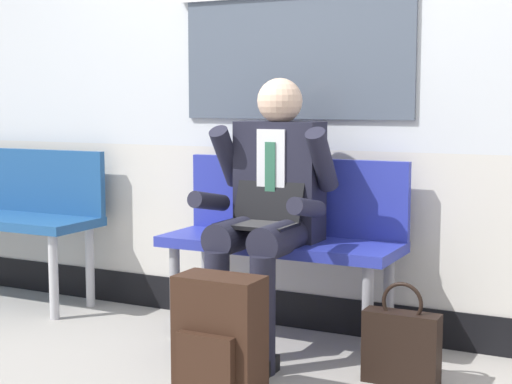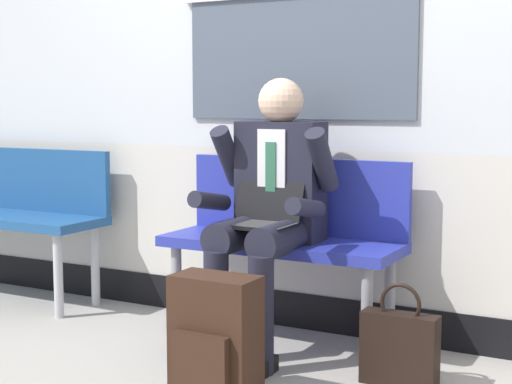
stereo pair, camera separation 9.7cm
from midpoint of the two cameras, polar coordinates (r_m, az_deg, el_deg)
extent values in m
plane|color=#9E9991|center=(3.64, -1.17, -11.81)|extent=(18.00, 18.00, 0.00)
cube|color=beige|center=(4.00, 2.58, -2.05)|extent=(5.39, 0.12, 0.73)
cube|color=black|center=(4.10, 2.55, -8.38)|extent=(5.39, 0.14, 0.18)
cube|color=#28339E|center=(3.68, 0.96, -3.83)|extent=(1.14, 0.42, 0.05)
cube|color=#28339E|center=(3.81, 2.15, -0.28)|extent=(1.14, 0.04, 0.37)
cylinder|color=gray|center=(3.85, -6.65, -7.29)|extent=(0.05, 0.05, 0.46)
cylinder|color=gray|center=(4.09, -4.32, -6.42)|extent=(0.05, 0.05, 0.46)
cylinder|color=gray|center=(3.42, 7.31, -9.06)|extent=(0.05, 0.05, 0.46)
cylinder|color=gray|center=(3.70, 8.88, -7.90)|extent=(0.05, 0.05, 0.46)
cube|color=navy|center=(4.86, -17.76, 0.87)|extent=(1.31, 0.04, 0.37)
cylinder|color=#B7B7BC|center=(4.30, -15.16, -5.99)|extent=(0.05, 0.05, 0.46)
cylinder|color=#B7B7BC|center=(4.52, -12.61, -5.30)|extent=(0.05, 0.05, 0.46)
cylinder|color=#1E1E2D|center=(3.54, -2.13, -3.11)|extent=(0.15, 0.40, 0.15)
cylinder|color=#1E1E2D|center=(3.44, -3.66, -8.50)|extent=(0.11, 0.11, 0.51)
cube|color=black|center=(3.45, -4.15, -12.24)|extent=(0.10, 0.26, 0.07)
cylinder|color=#1E1E2D|center=(3.44, 1.08, -3.39)|extent=(0.15, 0.40, 0.15)
cylinder|color=#1E1E2D|center=(3.34, -0.36, -8.97)|extent=(0.11, 0.11, 0.51)
cube|color=black|center=(3.35, -0.84, -12.82)|extent=(0.10, 0.26, 0.07)
cube|color=#1E1E2D|center=(3.64, 0.97, 0.82)|extent=(0.40, 0.18, 0.55)
cube|color=silver|center=(3.55, 0.30, 1.49)|extent=(0.14, 0.01, 0.38)
cube|color=#2D664C|center=(3.55, 0.25, 1.00)|extent=(0.05, 0.01, 0.33)
sphere|color=beige|center=(3.62, 0.98, 6.65)|extent=(0.21, 0.21, 0.21)
cylinder|color=#1E1E2D|center=(3.68, -2.87, 2.60)|extent=(0.09, 0.25, 0.30)
cylinder|color=#1E1E2D|center=(3.55, -4.21, -0.67)|extent=(0.08, 0.27, 0.12)
cylinder|color=#1E1E2D|center=(3.47, 4.04, 2.35)|extent=(0.09, 0.25, 0.30)
cylinder|color=#1E1E2D|center=(3.33, 2.88, -1.15)|extent=(0.08, 0.27, 0.12)
cube|color=black|center=(3.45, -0.78, -2.43)|extent=(0.33, 0.22, 0.02)
cube|color=black|center=(3.55, 0.19, -0.38)|extent=(0.33, 0.08, 0.21)
cube|color=#331E14|center=(3.03, -3.58, -10.71)|extent=(0.33, 0.18, 0.50)
cube|color=#331E14|center=(2.96, -4.67, -12.64)|extent=(0.23, 0.04, 0.25)
cube|color=black|center=(3.30, 9.69, -11.16)|extent=(0.31, 0.10, 0.30)
torus|color=black|center=(3.24, 9.76, -7.96)|extent=(0.17, 0.02, 0.17)
camera|label=1|loc=(0.05, -90.80, -0.09)|focal=54.91mm
camera|label=2|loc=(0.05, 89.20, 0.09)|focal=54.91mm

